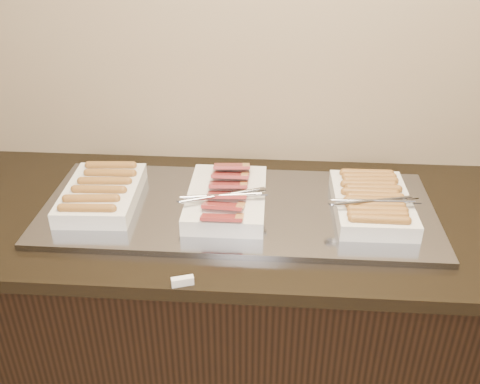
{
  "coord_description": "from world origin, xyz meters",
  "views": [
    {
      "loc": [
        0.13,
        0.73,
        1.78
      ],
      "look_at": [
        0.03,
        2.13,
        0.97
      ],
      "focal_mm": 40.0,
      "sensor_mm": 36.0,
      "label": 1
    }
  ],
  "objects_px": {
    "counter": "(232,319)",
    "dish_right": "(372,202)",
    "dish_center": "(226,197)",
    "dish_left": "(102,193)",
    "warming_tray": "(238,209)"
  },
  "relations": [
    {
      "from": "dish_left",
      "to": "dish_center",
      "type": "height_order",
      "value": "dish_center"
    },
    {
      "from": "counter",
      "to": "dish_right",
      "type": "distance_m",
      "value": 0.66
    },
    {
      "from": "counter",
      "to": "dish_left",
      "type": "relative_size",
      "value": 6.05
    },
    {
      "from": "dish_center",
      "to": "dish_right",
      "type": "xyz_separation_m",
      "value": [
        0.44,
        0.0,
        0.0
      ]
    },
    {
      "from": "counter",
      "to": "dish_center",
      "type": "distance_m",
      "value": 0.5
    },
    {
      "from": "counter",
      "to": "dish_left",
      "type": "xyz_separation_m",
      "value": [
        -0.4,
        -0.0,
        0.5
      ]
    },
    {
      "from": "counter",
      "to": "dish_right",
      "type": "xyz_separation_m",
      "value": [
        0.43,
        -0.0,
        0.5
      ]
    },
    {
      "from": "counter",
      "to": "dish_center",
      "type": "relative_size",
      "value": 5.5
    },
    {
      "from": "counter",
      "to": "dish_right",
      "type": "height_order",
      "value": "dish_right"
    },
    {
      "from": "counter",
      "to": "dish_right",
      "type": "relative_size",
      "value": 6.08
    },
    {
      "from": "warming_tray",
      "to": "dish_right",
      "type": "height_order",
      "value": "dish_right"
    },
    {
      "from": "counter",
      "to": "dish_left",
      "type": "height_order",
      "value": "dish_left"
    },
    {
      "from": "dish_left",
      "to": "warming_tray",
      "type": "bearing_deg",
      "value": -2.51
    },
    {
      "from": "dish_right",
      "to": "counter",
      "type": "bearing_deg",
      "value": 178.66
    },
    {
      "from": "counter",
      "to": "dish_center",
      "type": "height_order",
      "value": "dish_center"
    }
  ]
}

